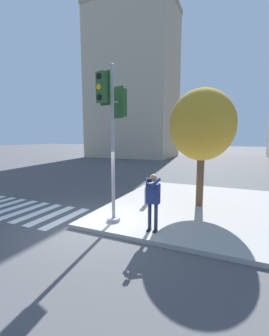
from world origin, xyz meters
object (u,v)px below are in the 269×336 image
(street_tree, at_px, (202,125))
(fire_hydrant, at_px, (147,196))
(traffic_signal_pole, at_px, (112,121))
(person_photographer, at_px, (153,197))

(street_tree, xyz_separation_m, fire_hydrant, (-2.06, -0.78, -2.93))
(street_tree, distance_m, fire_hydrant, 3.67)
(traffic_signal_pole, xyz_separation_m, fire_hydrant, (0.34, 2.26, -2.97))
(person_photographer, bearing_deg, traffic_signal_pole, 171.47)
(traffic_signal_pole, distance_m, person_photographer, 2.74)
(fire_hydrant, bearing_deg, person_photographer, -65.23)
(street_tree, relative_size, fire_hydrant, 6.10)
(traffic_signal_pole, bearing_deg, street_tree, 51.69)
(traffic_signal_pole, relative_size, fire_hydrant, 6.56)
(fire_hydrant, bearing_deg, street_tree, 20.76)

